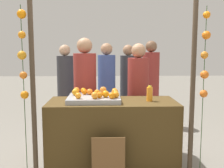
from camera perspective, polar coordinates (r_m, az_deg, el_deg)
ground_plane at (r=3.75m, az=0.08°, el=-16.78°), size 24.00×24.00×0.00m
stall_counter at (r=3.59m, az=0.08°, el=-10.42°), size 1.64×0.72×0.87m
orange_tray at (r=3.50m, az=-3.79°, el=-3.04°), size 0.66×0.59×0.06m
orange_0 at (r=3.35m, az=-2.64°, el=-2.32°), size 0.08×0.08×0.08m
orange_1 at (r=3.55m, az=-3.16°, el=-1.77°), size 0.08×0.08×0.08m
orange_2 at (r=3.49m, az=0.74°, el=-1.94°), size 0.07×0.07×0.07m
orange_3 at (r=3.68m, az=0.54°, el=-1.46°), size 0.08×0.08×0.08m
orange_4 at (r=3.36m, az=0.82°, el=-2.23°), size 0.08×0.08×0.08m
orange_5 at (r=3.39m, az=-1.36°, el=-2.11°), size 0.09×0.09×0.09m
orange_6 at (r=3.60m, az=-4.72°, el=-1.62°), size 0.08×0.08×0.08m
orange_7 at (r=3.29m, az=-3.62°, el=-2.40°), size 0.09×0.09×0.09m
orange_8 at (r=3.74m, az=-6.05°, el=-1.36°), size 0.07×0.07×0.07m
orange_9 at (r=3.71m, az=-7.49°, el=-1.34°), size 0.09×0.09×0.09m
orange_10 at (r=3.56m, az=0.58°, el=-1.65°), size 0.09×0.09×0.09m
orange_11 at (r=3.57m, az=-7.73°, el=-1.70°), size 0.09×0.09×0.09m
orange_12 at (r=3.32m, az=-7.12°, el=-2.46°), size 0.08×0.08×0.08m
orange_13 at (r=3.70m, az=-1.88°, el=-1.26°), size 0.09×0.09×0.09m
orange_14 at (r=3.30m, az=-0.01°, el=-2.44°), size 0.08×0.08×0.08m
orange_15 at (r=3.62m, az=-5.79°, el=-1.66°), size 0.07×0.07×0.07m
juice_bottle at (r=3.49m, az=7.90°, el=-2.07°), size 0.08×0.08×0.20m
chalkboard_sign at (r=3.17m, az=-0.77°, el=-16.02°), size 0.38×0.03×0.57m
vendor_left at (r=4.13m, az=-5.65°, el=-3.01°), size 0.34×0.34×1.70m
vendor_right at (r=4.19m, az=5.48°, el=-3.40°), size 0.32×0.32×1.62m
crowd_person_0 at (r=5.54m, az=8.10°, el=-0.40°), size 0.34×0.34×1.70m
crowd_person_1 at (r=5.13m, az=-1.13°, el=-1.24°), size 0.33×0.33×1.64m
crowd_person_2 at (r=5.49m, az=-9.73°, el=-0.90°), size 0.32×0.32×1.62m
crowd_person_3 at (r=5.64m, az=3.36°, el=-0.58°), size 0.32×0.32×1.62m
canopy_post_left at (r=3.15m, az=-16.27°, el=-0.91°), size 0.06×0.06×2.19m
canopy_post_right at (r=3.21m, az=16.59°, el=-0.76°), size 0.06×0.06×2.19m
garland_strand_left at (r=3.15m, az=-18.26°, el=6.05°), size 0.11×0.11×2.01m
garland_strand_right at (r=3.24m, az=18.96°, el=5.10°), size 0.10×0.11×2.01m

